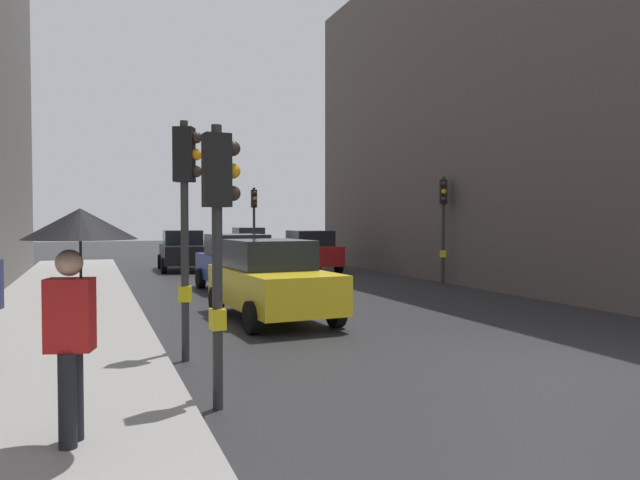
% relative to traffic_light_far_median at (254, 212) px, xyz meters
% --- Properties ---
extents(ground_plane, '(120.00, 120.00, 0.00)m').
position_rel_traffic_light_far_median_xyz_m(ground_plane, '(-0.88, -20.35, -2.58)').
color(ground_plane, '#28282B').
extents(sidewalk_kerb, '(3.47, 40.00, 0.16)m').
position_rel_traffic_light_far_median_xyz_m(sidewalk_kerb, '(-7.88, -14.35, -2.50)').
color(sidewalk_kerb, gray).
rests_on(sidewalk_kerb, ground).
extents(building_facade_right, '(12.00, 24.01, 12.63)m').
position_rel_traffic_light_far_median_xyz_m(building_facade_right, '(10.37, -10.02, 3.73)').
color(building_facade_right, '#5B514C').
rests_on(building_facade_right, ground).
extents(traffic_light_far_median, '(0.25, 0.43, 3.74)m').
position_rel_traffic_light_far_median_xyz_m(traffic_light_far_median, '(0.00, 0.00, 0.00)').
color(traffic_light_far_median, '#2D2D2D').
rests_on(traffic_light_far_median, ground).
extents(traffic_light_near_left, '(0.44, 0.26, 3.28)m').
position_rel_traffic_light_far_median_xyz_m(traffic_light_near_left, '(-5.82, -20.69, -0.31)').
color(traffic_light_near_left, '#2D2D2D').
rests_on(traffic_light_near_left, ground).
extents(traffic_light_near_right, '(0.45, 0.34, 3.73)m').
position_rel_traffic_light_far_median_xyz_m(traffic_light_near_right, '(-5.82, -18.14, -0.01)').
color(traffic_light_near_right, '#2D2D2D').
rests_on(traffic_light_near_right, ground).
extents(traffic_light_mid_street, '(0.35, 0.45, 3.69)m').
position_rel_traffic_light_far_median_xyz_m(traffic_light_mid_street, '(4.06, -9.90, -0.04)').
color(traffic_light_mid_street, '#2D2D2D').
rests_on(traffic_light_mid_street, ground).
extents(car_dark_suv, '(2.19, 4.29, 1.76)m').
position_rel_traffic_light_far_median_xyz_m(car_dark_suv, '(-3.42, -0.70, -1.70)').
color(car_dark_suv, black).
rests_on(car_dark_suv, ground).
extents(car_red_sedan, '(2.12, 4.25, 1.76)m').
position_rel_traffic_light_far_median_xyz_m(car_red_sedan, '(1.57, -3.22, -1.70)').
color(car_red_sedan, red).
rests_on(car_red_sedan, ground).
extents(car_blue_van, '(2.18, 4.28, 1.76)m').
position_rel_traffic_light_far_median_xyz_m(car_blue_van, '(-2.95, -9.37, -1.70)').
color(car_blue_van, navy).
rests_on(car_blue_van, ground).
extents(car_yellow_taxi, '(2.22, 4.30, 1.76)m').
position_rel_traffic_light_far_median_xyz_m(car_yellow_taxi, '(-3.50, -14.88, -1.70)').
color(car_yellow_taxi, yellow).
rests_on(car_yellow_taxi, ground).
extents(car_white_compact, '(2.06, 4.22, 1.76)m').
position_rel_traffic_light_far_median_xyz_m(car_white_compact, '(1.84, 8.66, -1.70)').
color(car_white_compact, silver).
rests_on(car_white_compact, ground).
extents(pedestrian_with_umbrella, '(1.00, 1.00, 2.14)m').
position_rel_traffic_light_far_median_xyz_m(pedestrian_with_umbrella, '(-7.32, -21.74, -0.74)').
color(pedestrian_with_umbrella, black).
rests_on(pedestrian_with_umbrella, sidewalk_kerb).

